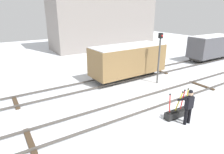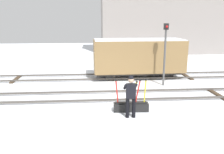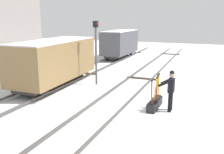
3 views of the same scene
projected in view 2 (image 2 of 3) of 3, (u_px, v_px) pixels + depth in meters
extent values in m
plane|color=silver|center=(107.00, 98.00, 12.34)|extent=(60.00, 60.00, 0.00)
cube|color=#4C4742|center=(108.00, 100.00, 11.61)|extent=(44.00, 0.07, 0.10)
cube|color=#4C4742|center=(106.00, 91.00, 13.01)|extent=(44.00, 0.07, 0.10)
cube|color=#423323|center=(217.00, 94.00, 12.77)|extent=(0.24, 1.94, 0.08)
cube|color=#4C4742|center=(104.00, 79.00, 15.72)|extent=(44.00, 0.07, 0.10)
cube|color=#4C4742|center=(103.00, 74.00, 17.12)|extent=(44.00, 0.07, 0.10)
cube|color=#423323|center=(16.00, 79.00, 16.00)|extent=(0.24, 1.94, 0.08)
cube|color=#423323|center=(187.00, 76.00, 16.88)|extent=(0.24, 1.94, 0.08)
cube|color=black|center=(131.00, 107.00, 10.51)|extent=(1.53, 0.41, 0.36)
cube|color=black|center=(131.00, 103.00, 10.46)|extent=(1.37, 0.25, 0.06)
cylinder|color=red|center=(117.00, 92.00, 10.32)|extent=(0.16, 0.06, 1.05)
sphere|color=black|center=(116.00, 80.00, 10.20)|extent=(0.09, 0.09, 0.09)
cylinder|color=yellow|center=(132.00, 93.00, 10.36)|extent=(0.47, 0.07, 0.99)
sphere|color=black|center=(137.00, 82.00, 10.25)|extent=(0.09, 0.09, 0.09)
cylinder|color=red|center=(138.00, 92.00, 10.36)|extent=(0.23, 0.06, 1.04)
sphere|color=black|center=(140.00, 80.00, 10.24)|extent=(0.09, 0.09, 0.09)
cylinder|color=yellow|center=(145.00, 92.00, 10.37)|extent=(0.11, 0.06, 1.05)
sphere|color=black|center=(146.00, 80.00, 10.25)|extent=(0.09, 0.09, 0.09)
cylinder|color=black|center=(127.00, 108.00, 9.77)|extent=(0.15, 0.15, 0.83)
cylinder|color=black|center=(134.00, 108.00, 9.78)|extent=(0.15, 0.15, 0.83)
cube|color=black|center=(131.00, 91.00, 9.61)|extent=(0.39, 0.25, 0.59)
sphere|color=tan|center=(131.00, 80.00, 9.51)|extent=(0.23, 0.23, 0.23)
sphere|color=black|center=(131.00, 78.00, 9.49)|extent=(0.20, 0.20, 0.20)
cylinder|color=black|center=(125.00, 87.00, 9.82)|extent=(0.13, 0.55, 0.36)
cylinder|color=black|center=(135.00, 86.00, 9.83)|extent=(0.13, 0.54, 0.38)
cylinder|color=#4C4C4C|center=(165.00, 58.00, 14.31)|extent=(0.12, 0.12, 3.34)
cube|color=black|center=(166.00, 27.00, 13.88)|extent=(0.24, 0.24, 0.36)
sphere|color=red|center=(167.00, 27.00, 13.76)|extent=(0.14, 0.14, 0.14)
cube|color=gray|center=(164.00, 9.00, 28.53)|extent=(14.74, 5.12, 10.23)
cube|color=#2D2B28|center=(138.00, 72.00, 16.54)|extent=(5.75, 1.52, 0.20)
cube|color=olive|center=(138.00, 56.00, 16.27)|extent=(6.07, 2.44, 2.09)
cube|color=silver|center=(139.00, 40.00, 16.02)|extent=(5.95, 2.34, 0.06)
cylinder|color=black|center=(111.00, 75.00, 15.74)|extent=(0.70, 0.12, 0.70)
cylinder|color=black|center=(109.00, 71.00, 16.95)|extent=(0.70, 0.12, 0.70)
cylinder|color=black|center=(168.00, 74.00, 16.14)|extent=(0.70, 0.12, 0.70)
cylinder|color=black|center=(163.00, 70.00, 17.35)|extent=(0.70, 0.12, 0.70)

